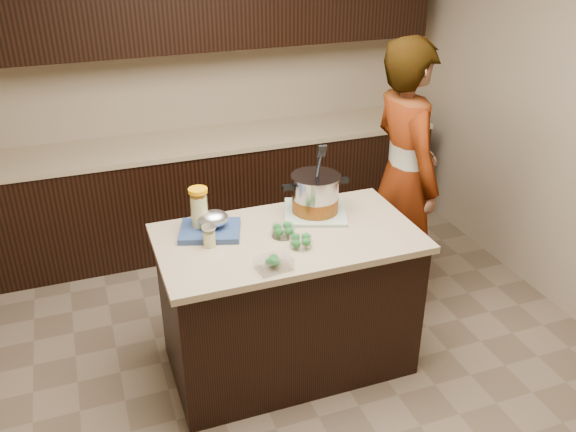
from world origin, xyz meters
The scene contains 13 objects.
ground_plane centered at (0.00, 0.00, 0.00)m, with size 4.00×4.00×0.00m, color brown.
room_shell centered at (0.00, 0.00, 1.71)m, with size 4.04×4.04×2.72m.
back_cabinets centered at (0.00, 1.74, 0.94)m, with size 3.60×0.63×2.33m.
island centered at (0.00, 0.00, 0.45)m, with size 1.46×0.81×0.90m.
dish_towel centered at (0.24, 0.19, 0.91)m, with size 0.36×0.36×0.02m, color #5E875B.
stock_pot centered at (0.24, 0.19, 1.02)m, with size 0.41×0.31×0.41m.
lemonade_pitcher centered at (-0.45, 0.22, 1.02)m, with size 0.13×0.13×0.26m.
mason_jar centered at (-0.44, 0.03, 0.96)m, with size 0.10×0.10×0.13m.
broccoli_tub_left centered at (-0.03, 0.00, 0.93)m, with size 0.17×0.17×0.06m.
broccoli_tub_right centered at (0.02, -0.14, 0.93)m, with size 0.14×0.14×0.06m.
broccoli_tub_rect centered at (-0.19, -0.31, 0.93)m, with size 0.19×0.15×0.06m.
blue_tray centered at (-0.39, 0.17, 0.94)m, with size 0.40×0.36×0.13m.
person centered at (0.98, 0.44, 0.93)m, with size 0.68×0.44×1.85m, color gray.
Camera 1 is at (-1.01, -2.80, 2.55)m, focal length 38.00 mm.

